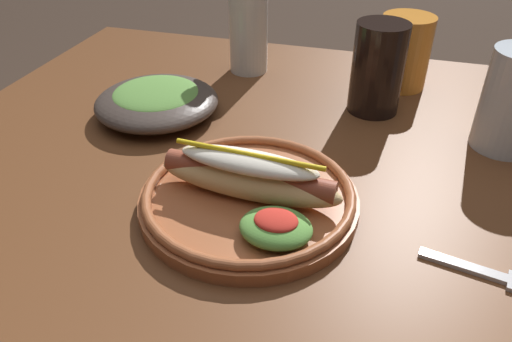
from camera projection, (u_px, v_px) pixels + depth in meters
The scene contains 7 objects.
dining_table at pixel (307, 228), 0.71m from camera, with size 1.11×0.86×0.74m.
hot_dog_plate at pixel (250, 193), 0.56m from camera, with size 0.26×0.26×0.08m.
fork at pixel (492, 275), 0.48m from camera, with size 0.12×0.04×0.00m.
soda_cup at pixel (378, 68), 0.74m from camera, with size 0.08×0.08×0.14m, color black.
extra_cup at pixel (404, 52), 0.82m from camera, with size 0.09×0.09×0.12m, color orange.
glass_bottle at pixel (248, 23), 0.86m from camera, with size 0.07×0.07×0.23m.
side_bowl at pixel (157, 100), 0.75m from camera, with size 0.19×0.19×0.05m.
Camera 1 is at (0.08, -0.54, 1.10)m, focal length 34.44 mm.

